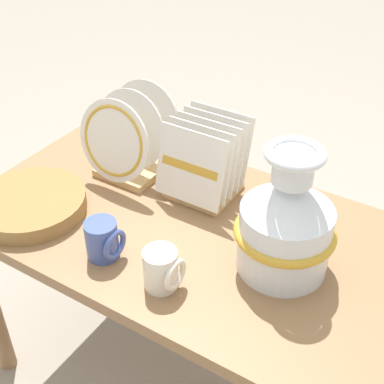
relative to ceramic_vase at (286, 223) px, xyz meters
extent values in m
plane|color=gray|center=(-0.25, 0.01, -0.78)|extent=(14.00, 14.00, 0.00)
cube|color=olive|center=(-0.25, 0.01, -0.15)|extent=(1.21, 0.66, 0.03)
cylinder|color=olive|center=(-0.81, 0.29, -0.47)|extent=(0.06, 0.06, 0.61)
cylinder|color=silver|center=(0.00, 0.00, -0.05)|extent=(0.21, 0.21, 0.17)
cone|color=silver|center=(0.00, 0.00, 0.07)|extent=(0.21, 0.21, 0.07)
cylinder|color=silver|center=(0.00, 0.00, 0.15)|extent=(0.09, 0.09, 0.07)
torus|color=silver|center=(0.00, 0.00, 0.18)|extent=(0.13, 0.13, 0.02)
torus|color=gold|center=(0.00, 0.00, -0.03)|extent=(0.23, 0.23, 0.02)
cube|color=tan|center=(-0.54, 0.14, -0.12)|extent=(0.17, 0.16, 0.02)
cylinder|color=tan|center=(-0.60, 0.20, -0.08)|extent=(0.01, 0.01, 0.06)
cylinder|color=tan|center=(-0.48, 0.20, -0.08)|extent=(0.01, 0.01, 0.06)
cylinder|color=white|center=(-0.54, 0.06, 0.01)|extent=(0.23, 0.06, 0.23)
torus|color=gold|center=(-0.54, 0.06, 0.01)|extent=(0.20, 0.06, 0.20)
cylinder|color=white|center=(-0.54, 0.14, 0.01)|extent=(0.23, 0.06, 0.23)
cylinder|color=white|center=(-0.54, 0.21, 0.01)|extent=(0.23, 0.06, 0.23)
cube|color=tan|center=(-0.31, 0.16, -0.12)|extent=(0.17, 0.16, 0.02)
cylinder|color=tan|center=(-0.37, 0.22, -0.08)|extent=(0.01, 0.01, 0.06)
cylinder|color=tan|center=(-0.25, 0.22, -0.08)|extent=(0.01, 0.01, 0.06)
cube|color=white|center=(-0.31, 0.09, -0.01)|extent=(0.20, 0.05, 0.19)
cube|color=white|center=(-0.31, 0.12, -0.01)|extent=(0.20, 0.05, 0.19)
cube|color=white|center=(-0.31, 0.16, -0.01)|extent=(0.20, 0.05, 0.19)
cube|color=white|center=(-0.31, 0.20, -0.01)|extent=(0.20, 0.05, 0.19)
cube|color=white|center=(-0.31, 0.23, -0.01)|extent=(0.20, 0.05, 0.19)
cube|color=gold|center=(-0.31, 0.09, -0.01)|extent=(0.17, 0.01, 0.02)
cylinder|color=olive|center=(-0.65, -0.16, -0.13)|extent=(0.29, 0.29, 0.01)
cylinder|color=olive|center=(-0.65, -0.16, -0.12)|extent=(0.29, 0.29, 0.01)
cylinder|color=olive|center=(-0.65, -0.16, -0.11)|extent=(0.29, 0.29, 0.01)
cylinder|color=olive|center=(-0.65, -0.16, -0.10)|extent=(0.29, 0.29, 0.01)
cylinder|color=olive|center=(-0.65, -0.16, -0.09)|extent=(0.29, 0.29, 0.01)
cylinder|color=silver|center=(-0.20, -0.20, -0.08)|extent=(0.08, 0.08, 0.10)
torus|color=silver|center=(-0.17, -0.20, -0.08)|extent=(0.01, 0.08, 0.08)
cylinder|color=#42569E|center=(-0.38, -0.19, -0.08)|extent=(0.08, 0.08, 0.10)
torus|color=#42569E|center=(-0.34, -0.19, -0.08)|extent=(0.01, 0.08, 0.08)
camera|label=1|loc=(0.31, -0.89, 0.75)|focal=50.00mm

